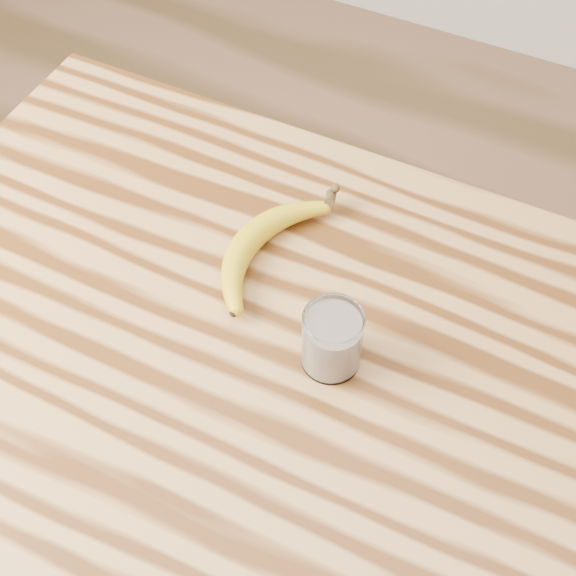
% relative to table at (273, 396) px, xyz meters
% --- Properties ---
extents(room, '(4.04, 4.04, 2.70)m').
position_rel_table_xyz_m(room, '(0.00, 0.00, 0.58)').
color(room, brown).
rests_on(room, ground).
extents(table, '(1.20, 0.80, 0.90)m').
position_rel_table_xyz_m(table, '(0.00, 0.00, 0.00)').
color(table, '#B27E48').
rests_on(table, ground).
extents(smoothie_glass, '(0.08, 0.08, 0.10)m').
position_rel_table_xyz_m(smoothie_glass, '(0.08, 0.02, 0.18)').
color(smoothie_glass, white).
rests_on(smoothie_glass, table).
extents(banana, '(0.16, 0.34, 0.04)m').
position_rel_table_xyz_m(banana, '(-0.11, 0.14, 0.15)').
color(banana, gold).
rests_on(banana, table).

